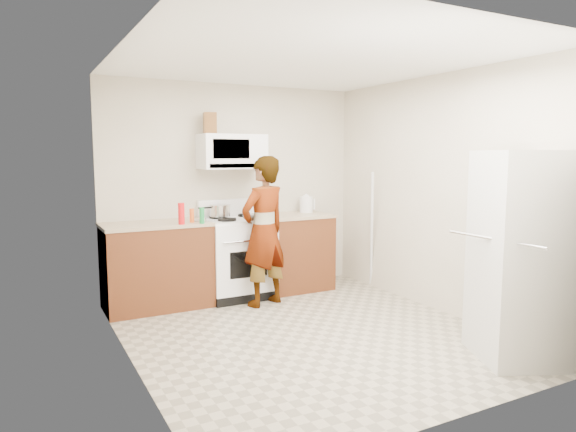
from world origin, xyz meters
TOP-DOWN VIEW (x-y plane):
  - floor at (0.00, 0.00)m, footprint 3.60×3.60m
  - back_wall at (0.00, 1.79)m, footprint 3.20×0.02m
  - right_wall at (1.59, 0.00)m, footprint 0.02×3.60m
  - cabinet_left at (-1.04, 1.49)m, footprint 1.12×0.62m
  - counter_left at (-1.04, 1.49)m, footprint 1.14×0.64m
  - cabinet_right at (0.68, 1.49)m, footprint 0.80×0.62m
  - counter_right at (0.68, 1.49)m, footprint 0.82×0.64m
  - gas_range at (-0.10, 1.48)m, footprint 0.76×0.65m
  - microwave at (-0.10, 1.61)m, footprint 0.76×0.38m
  - person at (0.03, 1.04)m, footprint 0.70×0.57m
  - fridge at (1.25, -1.32)m, footprint 0.93×0.93m
  - kettle at (0.90, 1.60)m, footprint 0.19×0.19m
  - jug at (-0.36, 1.62)m, footprint 0.17×0.17m
  - saucepan at (-0.27, 1.58)m, footprint 0.30×0.30m
  - tray at (0.09, 1.39)m, footprint 0.26×0.18m
  - bottle_spray at (-0.83, 1.24)m, footprint 0.08×0.08m
  - bottle_hot_sauce at (-0.68, 1.33)m, footprint 0.06×0.06m
  - bottle_green_cap at (-0.62, 1.19)m, footprint 0.06×0.06m
  - pot_lid at (-0.53, 1.37)m, footprint 0.25×0.25m
  - broom at (1.53, 1.06)m, footprint 0.22×0.26m

SIDE VIEW (x-z plane):
  - floor at x=0.00m, z-range 0.00..0.00m
  - cabinet_left at x=-1.04m, z-range 0.00..0.90m
  - cabinet_right at x=0.68m, z-range 0.00..0.90m
  - gas_range at x=-0.10m, z-range -0.08..1.05m
  - broom at x=1.53m, z-range 0.01..1.46m
  - person at x=0.03m, z-range 0.00..1.65m
  - fridge at x=1.25m, z-range 0.00..1.70m
  - counter_left at x=-1.04m, z-range 0.90..0.93m
  - counter_right at x=0.68m, z-range 0.90..0.93m
  - pot_lid at x=-0.53m, z-range 0.94..0.95m
  - tray at x=0.09m, z-range 0.93..0.98m
  - bottle_hot_sauce at x=-0.68m, z-range 0.94..1.09m
  - saucepan at x=-0.27m, z-range 0.95..1.08m
  - bottle_green_cap at x=-0.62m, z-range 0.94..1.11m
  - kettle at x=0.90m, z-range 0.94..1.14m
  - bottle_spray at x=-0.83m, z-range 0.94..1.16m
  - back_wall at x=0.00m, z-range 0.00..2.50m
  - right_wall at x=1.59m, z-range 0.00..2.50m
  - microwave at x=-0.10m, z-range 1.50..1.90m
  - jug at x=-0.36m, z-range 1.90..2.14m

